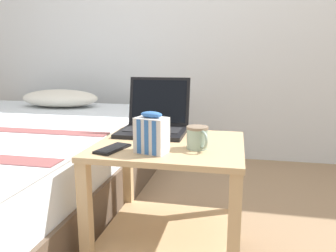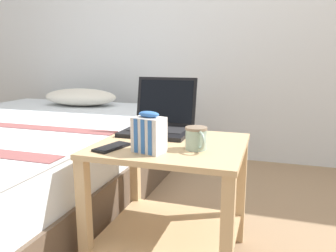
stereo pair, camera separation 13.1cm
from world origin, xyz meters
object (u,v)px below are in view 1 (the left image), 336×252
Objects in this scene: snack_bag at (152,134)px; cell_phone at (113,149)px; mug_front_left at (198,136)px; laptop at (154,122)px.

snack_bag is 0.92× the size of cell_phone.
snack_bag is 0.17m from cell_phone.
cell_phone is at bearing -165.52° from mug_front_left.
laptop is at bearing 76.29° from cell_phone.
mug_front_left reaches higher than cell_phone.
mug_front_left is at bearing 14.48° from cell_phone.
mug_front_left is 0.66× the size of cell_phone.
mug_front_left is 0.33m from cell_phone.
snack_bag is (-0.16, -0.09, 0.02)m from mug_front_left.
mug_front_left is 0.72× the size of snack_bag.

